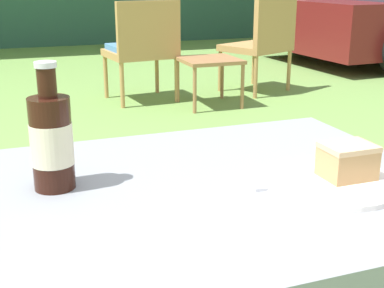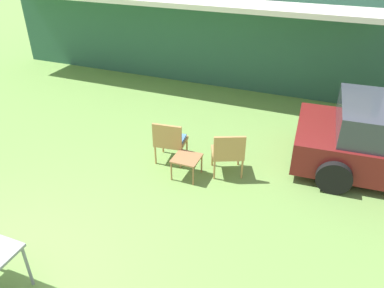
{
  "view_description": "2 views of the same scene",
  "coord_description": "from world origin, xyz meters",
  "px_view_note": "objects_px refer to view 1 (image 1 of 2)",
  "views": [
    {
      "loc": [
        -0.36,
        -0.87,
        1.08
      ],
      "look_at": [
        0.0,
        0.1,
        0.75
      ],
      "focal_mm": 50.0,
      "sensor_mm": 36.0,
      "label": 1
    },
    {
      "loc": [
        3.52,
        -1.93,
        4.02
      ],
      "look_at": [
        1.56,
        2.98,
        0.9
      ],
      "focal_mm": 35.0,
      "sensor_mm": 36.0,
      "label": 2
    }
  ],
  "objects_px": {
    "patio_table": "(210,217)",
    "cola_bottle_near": "(52,141)",
    "garden_side_table": "(209,64)",
    "wicker_chair_cushioned": "(142,46)",
    "wicker_chair_plain": "(263,40)",
    "cake_on_plate": "(338,173)"
  },
  "relations": [
    {
      "from": "garden_side_table",
      "to": "cola_bottle_near",
      "type": "bearing_deg",
      "value": -116.73
    },
    {
      "from": "patio_table",
      "to": "cola_bottle_near",
      "type": "height_order",
      "value": "cola_bottle_near"
    },
    {
      "from": "patio_table",
      "to": "cola_bottle_near",
      "type": "xyz_separation_m",
      "value": [
        -0.28,
        0.08,
        0.16
      ]
    },
    {
      "from": "patio_table",
      "to": "cake_on_plate",
      "type": "distance_m",
      "value": 0.26
    },
    {
      "from": "garden_side_table",
      "to": "wicker_chair_cushioned",
      "type": "bearing_deg",
      "value": 144.55
    },
    {
      "from": "patio_table",
      "to": "cola_bottle_near",
      "type": "relative_size",
      "value": 3.82
    },
    {
      "from": "wicker_chair_plain",
      "to": "cola_bottle_near",
      "type": "distance_m",
      "value": 4.22
    },
    {
      "from": "garden_side_table",
      "to": "patio_table",
      "type": "bearing_deg",
      "value": -112.1
    },
    {
      "from": "wicker_chair_plain",
      "to": "garden_side_table",
      "type": "distance_m",
      "value": 0.76
    },
    {
      "from": "wicker_chair_cushioned",
      "to": "garden_side_table",
      "type": "distance_m",
      "value": 0.61
    },
    {
      "from": "cake_on_plate",
      "to": "patio_table",
      "type": "bearing_deg",
      "value": 160.76
    },
    {
      "from": "cake_on_plate",
      "to": "cola_bottle_near",
      "type": "bearing_deg",
      "value": 162.1
    },
    {
      "from": "wicker_chair_cushioned",
      "to": "cola_bottle_near",
      "type": "distance_m",
      "value": 3.73
    },
    {
      "from": "wicker_chair_plain",
      "to": "patio_table",
      "type": "height_order",
      "value": "wicker_chair_plain"
    },
    {
      "from": "garden_side_table",
      "to": "patio_table",
      "type": "xyz_separation_m",
      "value": [
        -1.33,
        -3.29,
        0.28
      ]
    },
    {
      "from": "garden_side_table",
      "to": "cola_bottle_near",
      "type": "distance_m",
      "value": 3.61
    },
    {
      "from": "cake_on_plate",
      "to": "wicker_chair_cushioned",
      "type": "bearing_deg",
      "value": 80.53
    },
    {
      "from": "cola_bottle_near",
      "to": "cake_on_plate",
      "type": "bearing_deg",
      "value": -17.9
    },
    {
      "from": "wicker_chair_cushioned",
      "to": "wicker_chair_plain",
      "type": "relative_size",
      "value": 1.0
    },
    {
      "from": "wicker_chair_plain",
      "to": "cola_bottle_near",
      "type": "relative_size",
      "value": 3.7
    },
    {
      "from": "wicker_chair_cushioned",
      "to": "patio_table",
      "type": "distance_m",
      "value": 3.73
    },
    {
      "from": "patio_table",
      "to": "wicker_chair_plain",
      "type": "bearing_deg",
      "value": 60.99
    }
  ]
}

